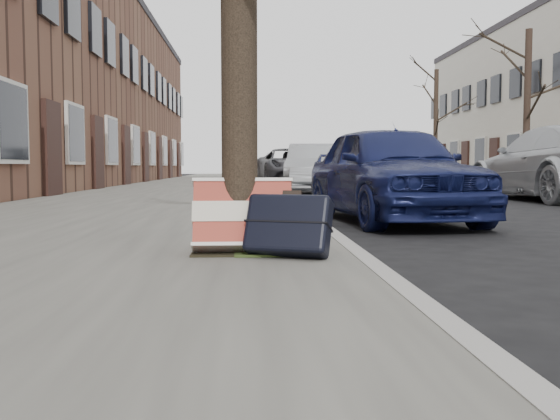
{
  "coord_description": "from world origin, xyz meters",
  "views": [
    {
      "loc": [
        -2.03,
        -3.37,
        0.73
      ],
      "look_at": [
        -1.82,
        0.8,
        0.44
      ],
      "focal_mm": 40.0,
      "sensor_mm": 36.0,
      "label": 1
    }
  ],
  "objects": [
    {
      "name": "near_sidewalk",
      "position": [
        -3.7,
        15.0,
        0.06
      ],
      "size": [
        5.0,
        70.0,
        0.12
      ],
      "primitive_type": "cube",
      "color": "slate",
      "rests_on": "ground"
    },
    {
      "name": "dirt_patch",
      "position": [
        -2.0,
        1.2,
        0.13
      ],
      "size": [
        0.85,
        0.85,
        0.02
      ],
      "primitive_type": "cube",
      "color": "black",
      "rests_on": "near_sidewalk"
    },
    {
      "name": "suitcase_red",
      "position": [
        -2.07,
        0.96,
        0.38
      ],
      "size": [
        0.68,
        0.38,
        0.52
      ],
      "primitive_type": "cube",
      "rotation": [
        -0.42,
        0.0,
        0.01
      ],
      "color": "maroon",
      "rests_on": "near_sidewalk"
    },
    {
      "name": "suitcase_navy",
      "position": [
        -1.76,
        0.76,
        0.34
      ],
      "size": [
        0.65,
        0.51,
        0.44
      ],
      "primitive_type": "cube",
      "rotation": [
        -0.42,
        0.0,
        -0.37
      ],
      "color": "black",
      "rests_on": "near_sidewalk"
    },
    {
      "name": "car_near_front",
      "position": [
        -0.15,
        4.79,
        0.66
      ],
      "size": [
        1.99,
        4.01,
        1.31
      ],
      "primitive_type": "imported",
      "rotation": [
        0.0,
        0.0,
        0.12
      ],
      "color": "#131947",
      "rests_on": "ground"
    },
    {
      "name": "car_near_mid",
      "position": [
        -0.27,
        12.66,
        0.66
      ],
      "size": [
        1.94,
        4.16,
        1.32
      ],
      "primitive_type": "imported",
      "rotation": [
        0.0,
        0.0,
        -0.14
      ],
      "color": "#A4A8AC",
      "rests_on": "ground"
    },
    {
      "name": "car_near_back",
      "position": [
        -0.22,
        23.92,
        0.76
      ],
      "size": [
        3.06,
        5.71,
        1.53
      ],
      "primitive_type": "imported",
      "rotation": [
        0.0,
        0.0,
        0.1
      ],
      "color": "#38383C",
      "rests_on": "ground"
    },
    {
      "name": "car_far_front",
      "position": [
        4.56,
        9.57,
        0.79
      ],
      "size": [
        2.35,
        5.48,
        1.57
      ],
      "primitive_type": "imported",
      "rotation": [
        0.0,
        0.0,
        3.17
      ],
      "color": "#B1B5B9",
      "rests_on": "ground"
    },
    {
      "name": "car_far_back",
      "position": [
        4.58,
        20.84,
        0.68
      ],
      "size": [
        1.8,
        4.09,
        1.37
      ],
      "primitive_type": "imported",
      "rotation": [
        0.0,
        0.0,
        3.19
      ],
      "color": "maroon",
      "rests_on": "ground"
    },
    {
      "name": "tree_far_b",
      "position": [
        7.2,
        16.97,
        2.68
      ],
      "size": [
        0.22,
        0.22,
        5.11
      ],
      "primitive_type": "cylinder",
      "color": "black",
      "rests_on": "far_sidewalk"
    },
    {
      "name": "tree_far_c",
      "position": [
        7.2,
        27.06,
        2.79
      ],
      "size": [
        0.22,
        0.22,
        5.35
      ],
      "primitive_type": "cylinder",
      "color": "black",
      "rests_on": "far_sidewalk"
    }
  ]
}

